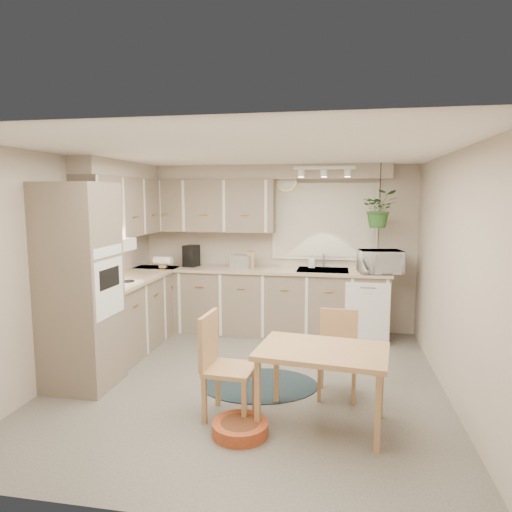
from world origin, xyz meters
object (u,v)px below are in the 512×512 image
Objects in this scene: pet_bed at (240,428)px; microwave at (380,259)px; braided_rug at (260,385)px; chair_left at (230,366)px; dining_table at (322,387)px; chair_back at (338,355)px.

pet_bed is 3.24m from microwave.
chair_left is at bearing -101.66° from braided_rug.
dining_table is 0.63m from chair_back.
chair_left is 0.86m from braided_rug.
chair_back reaches higher than pet_bed.
microwave is at bearing -104.03° from chair_back.
chair_back is (0.94, 0.60, -0.05)m from chair_left.
dining_table is 1.16× the size of chair_left.
pet_bed is at bearing -156.19° from dining_table.
microwave is (1.32, 2.76, 1.07)m from pet_bed.
dining_table is at bearing -115.63° from microwave.
chair_back is at bearing 48.83° from pet_bed.
chair_left reaches higher than braided_rug.
braided_rug is at bearing 172.32° from chair_left.
chair_back is 0.90m from braided_rug.
microwave is (0.67, 2.47, 0.79)m from dining_table.
braided_rug is at bearing 90.41° from pet_bed.
microwave is at bearing 74.82° from dining_table.
chair_back is 0.69× the size of braided_rug.
pet_bed reaches higher than braided_rug.
dining_table is 1.95× the size of microwave.
microwave reaches higher than braided_rug.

